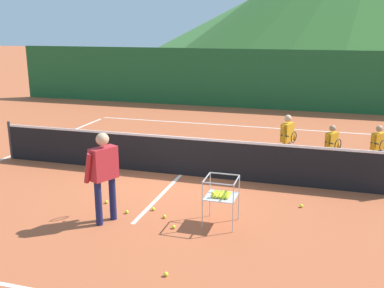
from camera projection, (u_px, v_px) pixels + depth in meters
ground_plane at (181, 175)px, 10.92m from camera, size 120.00×120.00×0.00m
line_baseline_far at (230, 125)px, 16.34m from camera, size 10.26×0.08×0.01m
line_sideline_west at (6, 158)px, 12.33m from camera, size 0.08×11.13×0.01m
line_service_center at (181, 175)px, 10.92m from camera, size 0.08×5.86×0.01m
tennis_net at (181, 156)px, 10.79m from camera, size 9.93×0.08×1.05m
instructor at (104, 169)px, 8.05m from camera, size 0.53×0.85×1.72m
student_0 at (287, 136)px, 11.37m from camera, size 0.42×0.73×1.37m
student_1 at (332, 144)px, 11.01m from camera, size 0.40×0.67×1.19m
student_2 at (378, 144)px, 10.93m from camera, size 0.44×0.66×1.20m
ball_cart at (221, 195)px, 8.07m from camera, size 0.58×0.58×0.90m
tennis_ball_0 at (153, 209)px, 8.81m from camera, size 0.07×0.07×0.07m
tennis_ball_2 at (166, 274)px, 6.49m from camera, size 0.07×0.07×0.07m
tennis_ball_3 at (127, 212)px, 8.67m from camera, size 0.07×0.07×0.07m
tennis_ball_4 at (301, 206)px, 8.96m from camera, size 0.07×0.07×0.07m
tennis_ball_6 at (106, 202)px, 9.16m from camera, size 0.07×0.07×0.07m
tennis_ball_7 at (164, 216)px, 8.46m from camera, size 0.07×0.07×0.07m
tennis_ball_8 at (174, 227)px, 8.02m from camera, size 0.07×0.07×0.07m
windscreen_fence at (248, 79)px, 19.46m from camera, size 22.58×0.08×2.60m
hill_0 at (308, 8)px, 72.17m from camera, size 49.89×49.89×12.59m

